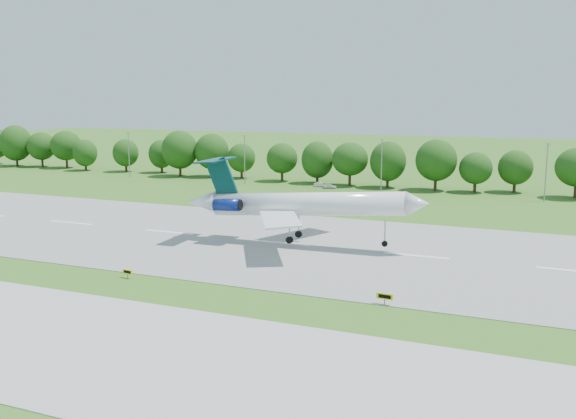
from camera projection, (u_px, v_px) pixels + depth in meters
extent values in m
plane|color=#38661B|center=(365.00, 312.00, 65.47)|extent=(600.00, 600.00, 0.00)
cube|color=gray|center=(416.00, 256.00, 88.14)|extent=(400.00, 45.00, 0.08)
cube|color=#ADADA8|center=(299.00, 383.00, 49.14)|extent=(400.00, 23.00, 0.08)
cylinder|color=#382314|center=(18.00, 160.00, 202.32)|extent=(0.70, 0.70, 3.60)
sphere|color=#11390E|center=(17.00, 146.00, 201.55)|extent=(8.40, 8.40, 8.40)
cylinder|color=#382314|center=(122.00, 166.00, 186.97)|extent=(0.70, 0.70, 3.60)
sphere|color=#11390E|center=(122.00, 150.00, 186.20)|extent=(8.40, 8.40, 8.40)
cylinder|color=#382314|center=(245.00, 172.00, 171.62)|extent=(0.70, 0.70, 3.60)
sphere|color=#11390E|center=(245.00, 155.00, 170.85)|extent=(8.40, 8.40, 8.40)
cylinder|color=#382314|center=(392.00, 179.00, 156.27)|extent=(0.70, 0.70, 3.60)
sphere|color=#11390E|center=(392.00, 161.00, 155.50)|extent=(8.40, 8.40, 8.40)
cylinder|color=#382314|center=(570.00, 188.00, 140.92)|extent=(0.70, 0.70, 3.60)
sphere|color=#11390E|center=(572.00, 168.00, 140.15)|extent=(8.40, 8.40, 8.40)
cylinder|color=gray|center=(129.00, 155.00, 173.33)|extent=(0.24, 0.24, 12.00)
cube|color=gray|center=(128.00, 133.00, 172.27)|extent=(0.90, 0.25, 0.18)
cylinder|color=gray|center=(245.00, 160.00, 159.90)|extent=(0.24, 0.24, 12.00)
cube|color=gray|center=(244.00, 136.00, 158.84)|extent=(0.90, 0.25, 0.18)
cylinder|color=gray|center=(381.00, 166.00, 146.47)|extent=(0.24, 0.24, 12.00)
cube|color=gray|center=(382.00, 139.00, 145.41)|extent=(0.90, 0.25, 0.18)
cylinder|color=gray|center=(546.00, 173.00, 133.03)|extent=(0.24, 0.24, 12.00)
cube|color=gray|center=(548.00, 144.00, 131.97)|extent=(0.90, 0.25, 0.18)
cylinder|color=white|center=(307.00, 204.00, 93.25)|extent=(29.20, 5.24, 5.04)
cone|color=white|center=(418.00, 204.00, 87.91)|extent=(3.48, 3.58, 3.54)
cone|color=white|center=(203.00, 202.00, 98.79)|extent=(5.02, 3.68, 3.63)
cube|color=white|center=(280.00, 219.00, 87.73)|extent=(10.24, 13.30, 0.52)
cube|color=white|center=(309.00, 203.00, 100.27)|extent=(9.04, 13.42, 0.52)
cube|color=#043133|center=(222.00, 178.00, 97.07)|extent=(5.17, 0.81, 6.57)
cube|color=#043133|center=(216.00, 160.00, 96.90)|extent=(3.67, 9.33, 0.39)
cylinder|color=navy|center=(227.00, 205.00, 94.74)|extent=(4.25, 2.09, 2.06)
cylinder|color=navy|center=(241.00, 200.00, 99.39)|extent=(4.25, 2.09, 2.06)
cylinder|color=gray|center=(385.00, 232.00, 90.09)|extent=(0.19, 0.19, 3.37)
cylinder|color=black|center=(385.00, 244.00, 90.38)|extent=(0.88, 0.34, 0.87)
cylinder|color=gray|center=(289.00, 229.00, 92.49)|extent=(0.23, 0.23, 3.37)
cylinder|color=black|center=(289.00, 240.00, 92.79)|extent=(1.09, 0.50, 1.06)
cylinder|color=gray|center=(299.00, 223.00, 96.43)|extent=(0.23, 0.23, 3.37)
cylinder|color=black|center=(299.00, 234.00, 96.73)|extent=(1.09, 0.50, 1.06)
cube|color=gray|center=(128.00, 275.00, 77.54)|extent=(0.11, 0.11, 0.65)
cube|color=yellow|center=(128.00, 272.00, 77.46)|extent=(1.49, 0.39, 0.51)
cube|color=black|center=(127.00, 272.00, 77.38)|extent=(1.10, 0.19, 0.32)
cube|color=gray|center=(385.00, 301.00, 67.54)|extent=(0.12, 0.12, 0.78)
cube|color=yellow|center=(385.00, 296.00, 67.44)|extent=(1.80, 0.32, 0.61)
cube|color=black|center=(384.00, 297.00, 67.33)|extent=(1.34, 0.11, 0.39)
imported|color=silver|center=(321.00, 185.00, 155.67)|extent=(3.66, 1.78, 1.16)
imported|color=silver|center=(330.00, 186.00, 152.78)|extent=(3.32, 1.94, 1.06)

